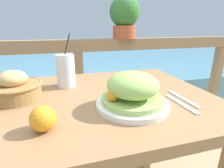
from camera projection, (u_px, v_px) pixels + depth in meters
name	position (u px, v px, depth m)	size (l,w,h in m)	color
patio_table	(94.00, 121.00, 0.78)	(1.01, 0.75, 0.77)	#997047
railing_fence	(78.00, 70.00, 1.36)	(2.80, 0.08, 0.96)	#937551
sea_backdrop	(69.00, 68.00, 3.82)	(12.00, 4.00, 0.37)	#568EA8
salad_plate	(133.00, 92.00, 0.62)	(0.26, 0.26, 0.13)	white
drink_glass	(66.00, 71.00, 0.83)	(0.09, 0.09, 0.25)	silver
bread_basket	(14.00, 88.00, 0.70)	(0.21, 0.21, 0.12)	olive
potted_plant	(125.00, 16.00, 1.33)	(0.23, 0.23, 0.31)	#A34C2D
fork	(181.00, 103.00, 0.66)	(0.02, 0.18, 0.00)	silver
knife	(183.00, 99.00, 0.71)	(0.02, 0.18, 0.00)	silver
orange_near_basket	(43.00, 119.00, 0.49)	(0.07, 0.07, 0.07)	orange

